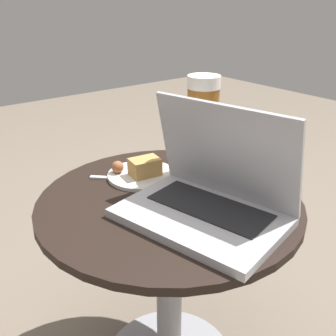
{
  "coord_description": "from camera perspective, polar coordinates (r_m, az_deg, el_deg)",
  "views": [
    {
      "loc": [
        0.6,
        -0.48,
        0.93
      ],
      "look_at": [
        -0.01,
        0.0,
        0.58
      ],
      "focal_mm": 42.0,
      "sensor_mm": 36.0,
      "label": 1
    }
  ],
  "objects": [
    {
      "name": "snack_plate",
      "position": [
        0.97,
        -3.87,
        -0.5
      ],
      "size": [
        0.17,
        0.17,
        0.05
      ],
      "color": "silver",
      "rests_on": "table"
    },
    {
      "name": "fork",
      "position": [
        0.96,
        -5.87,
        -1.58
      ],
      "size": [
        0.13,
        0.13,
        0.0
      ],
      "color": "silver",
      "rests_on": "table"
    },
    {
      "name": "beer_glass",
      "position": [
        0.94,
        4.99,
        5.87
      ],
      "size": [
        0.08,
        0.08,
        0.25
      ],
      "color": "brown",
      "rests_on": "table"
    },
    {
      "name": "laptop",
      "position": [
        0.79,
        5.97,
        -3.91
      ],
      "size": [
        0.36,
        0.28,
        0.23
      ],
      "color": "#B2B2B7",
      "rests_on": "table"
    },
    {
      "name": "table",
      "position": [
        0.95,
        0.19,
        -12.16
      ],
      "size": [
        0.58,
        0.58,
        0.51
      ],
      "color": "#9E9EA3",
      "rests_on": "ground_plane"
    }
  ]
}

